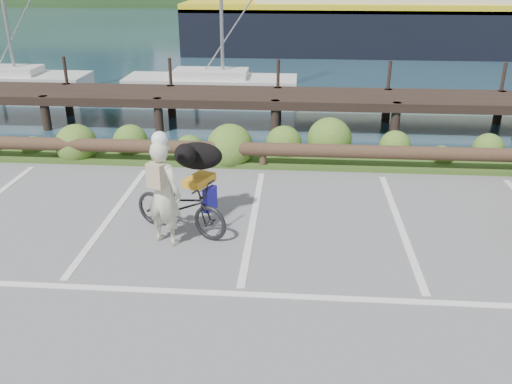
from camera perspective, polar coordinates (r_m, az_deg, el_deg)
ground at (r=8.04m, az=-1.45°, el=-9.12°), size 72.00×72.00×0.00m
vegetation_strip at (r=12.80m, az=0.93°, el=3.84°), size 34.00×1.60×0.10m
log_rail at (r=12.16m, az=0.72°, el=2.52°), size 32.00×0.30×0.60m
bicycle at (r=9.23m, az=-7.95°, el=-1.49°), size 1.91×1.32×0.95m
cyclist at (r=8.76m, az=-9.72°, el=-0.11°), size 0.76×0.65×1.76m
dog at (r=9.40m, az=-6.11°, el=3.80°), size 0.72×0.94×0.49m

